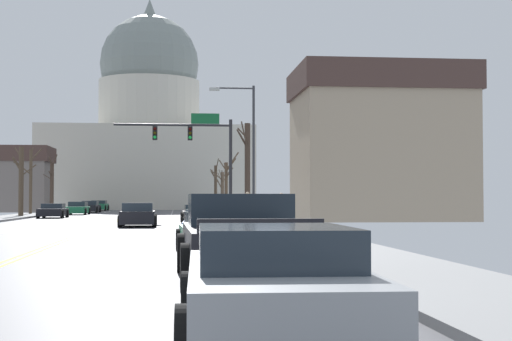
# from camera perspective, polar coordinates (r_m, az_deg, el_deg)

# --- Properties ---
(ground) EXTENTS (20.00, 180.00, 0.20)m
(ground) POSITION_cam_1_polar(r_m,az_deg,el_deg) (38.78, -11.82, -4.23)
(ground) COLOR #48484E
(signal_gantry) EXTENTS (7.91, 0.41, 7.08)m
(signal_gantry) POSITION_cam_1_polar(r_m,az_deg,el_deg) (52.01, -4.27, 1.98)
(signal_gantry) COLOR #28282D
(signal_gantry) RESTS_ON ground
(street_lamp_right) EXTENTS (2.51, 0.24, 7.58)m
(street_lamp_right) POSITION_cam_1_polar(r_m,az_deg,el_deg) (42.46, -0.65, 2.22)
(street_lamp_right) COLOR #333338
(street_lamp_right) RESTS_ON ground
(capitol_building) EXTENTS (28.44, 22.27, 30.02)m
(capitol_building) POSITION_cam_1_polar(r_m,az_deg,el_deg) (111.01, -7.89, 2.57)
(capitol_building) COLOR beige
(capitol_building) RESTS_ON ground
(sedan_near_00) EXTENTS (2.19, 4.25, 1.12)m
(sedan_near_00) POSITION_cam_1_polar(r_m,az_deg,el_deg) (47.82, -4.27, -3.23)
(sedan_near_00) COLOR #6B6056
(sedan_near_00) RESTS_ON ground
(sedan_near_01) EXTENTS (2.04, 4.29, 1.27)m
(sedan_near_01) POSITION_cam_1_polar(r_m,az_deg,el_deg) (41.82, -8.70, -3.28)
(sedan_near_01) COLOR black
(sedan_near_01) RESTS_ON ground
(sedan_near_02) EXTENTS (2.12, 4.40, 1.32)m
(sedan_near_02) POSITION_cam_1_polar(r_m,az_deg,el_deg) (34.78, -3.65, -3.54)
(sedan_near_02) COLOR #1E7247
(sedan_near_02) RESTS_ON ground
(sedan_near_03) EXTENTS (2.10, 4.66, 1.12)m
(sedan_near_03) POSITION_cam_1_polar(r_m,az_deg,el_deg) (27.42, -3.53, -4.11)
(sedan_near_03) COLOR navy
(sedan_near_03) RESTS_ON ground
(sedan_near_04) EXTENTS (2.07, 4.57, 1.15)m
(sedan_near_04) POSITION_cam_1_polar(r_m,az_deg,el_deg) (21.22, -3.15, -4.70)
(sedan_near_04) COLOR #1E7247
(sedan_near_04) RESTS_ON ground
(pickup_truck_near_05) EXTENTS (2.44, 5.63, 1.61)m
(pickup_truck_near_05) POSITION_cam_1_polar(r_m,az_deg,el_deg) (14.56, -1.04, -5.21)
(pickup_truck_near_05) COLOR black
(pickup_truck_near_05) RESTS_ON ground
(sedan_near_06) EXTENTS (2.03, 4.74, 1.24)m
(sedan_near_06) POSITION_cam_1_polar(r_m,az_deg,el_deg) (8.10, 1.24, -8.71)
(sedan_near_06) COLOR #9EA3A8
(sedan_near_06) RESTS_ON ground
(sedan_oncoming_00) EXTENTS (2.01, 4.24, 1.11)m
(sedan_oncoming_00) POSITION_cam_1_polar(r_m,az_deg,el_deg) (61.25, -14.74, -2.91)
(sedan_oncoming_00) COLOR black
(sedan_oncoming_00) RESTS_ON ground
(sedan_oncoming_01) EXTENTS (1.98, 4.46, 1.19)m
(sedan_oncoming_01) POSITION_cam_1_polar(r_m,az_deg,el_deg) (72.40, -13.01, -2.75)
(sedan_oncoming_01) COLOR #1E7247
(sedan_oncoming_01) RESTS_ON ground
(sedan_oncoming_02) EXTENTS (2.00, 4.48, 1.22)m
(sedan_oncoming_02) POSITION_cam_1_polar(r_m,az_deg,el_deg) (82.96, -12.14, -2.65)
(sedan_oncoming_02) COLOR black
(sedan_oncoming_02) RESTS_ON ground
(sedan_oncoming_03) EXTENTS (2.21, 4.38, 1.22)m
(sedan_oncoming_03) POSITION_cam_1_polar(r_m,az_deg,el_deg) (95.35, -11.52, -2.57)
(sedan_oncoming_03) COLOR #1E7247
(sedan_oncoming_03) RESTS_ON ground
(flank_building_01) EXTENTS (11.62, 8.92, 10.38)m
(flank_building_01) POSITION_cam_1_polar(r_m,az_deg,el_deg) (53.58, 9.11, 1.97)
(flank_building_01) COLOR tan
(flank_building_01) RESTS_ON ground
(bare_tree_00) EXTENTS (1.71, 1.63, 5.32)m
(bare_tree_00) POSITION_cam_1_polar(r_m,az_deg,el_deg) (66.50, -2.17, -1.02)
(bare_tree_00) COLOR #4C3D2D
(bare_tree_00) RESTS_ON ground
(bare_tree_01) EXTENTS (1.43, 2.85, 5.87)m
(bare_tree_01) POSITION_cam_1_polar(r_m,az_deg,el_deg) (82.34, -14.83, -1.05)
(bare_tree_01) COLOR #423328
(bare_tree_01) RESTS_ON ground
(bare_tree_02) EXTENTS (2.15, 2.74, 4.50)m
(bare_tree_02) POSITION_cam_1_polar(r_m,az_deg,el_deg) (78.50, -2.51, -1.43)
(bare_tree_02) COLOR brown
(bare_tree_02) RESTS_ON ground
(bare_tree_03) EXTENTS (2.18, 2.14, 5.97)m
(bare_tree_03) POSITION_cam_1_polar(r_m,az_deg,el_deg) (71.30, -16.29, -0.60)
(bare_tree_03) COLOR #4C3D2D
(bare_tree_03) RESTS_ON ground
(bare_tree_04) EXTENTS (0.86, 2.42, 5.79)m
(bare_tree_04) POSITION_cam_1_polar(r_m,az_deg,el_deg) (45.35, -0.65, 0.02)
(bare_tree_04) COLOR #423328
(bare_tree_04) RESTS_ON ground
(bare_tree_05) EXTENTS (1.91, 1.45, 5.37)m
(bare_tree_05) POSITION_cam_1_polar(r_m,az_deg,el_deg) (62.55, -16.94, -0.68)
(bare_tree_05) COLOR #4C3D2D
(bare_tree_05) RESTS_ON ground
(bare_tree_06) EXTENTS (0.86, 2.25, 5.81)m
(bare_tree_06) POSITION_cam_1_polar(r_m,az_deg,el_deg) (87.11, -3.00, -1.19)
(bare_tree_06) COLOR #4C3D2D
(bare_tree_06) RESTS_ON ground
(pedestrian_00) EXTENTS (0.35, 0.34, 1.70)m
(pedestrian_00) POSITION_cam_1_polar(r_m,az_deg,el_deg) (39.62, -0.63, -2.68)
(pedestrian_00) COLOR black
(pedestrian_00) RESTS_ON ground
(pedestrian_01) EXTENTS (0.35, 0.34, 1.65)m
(pedestrian_01) POSITION_cam_1_polar(r_m,az_deg,el_deg) (38.38, 1.87, -2.75)
(pedestrian_01) COLOR black
(pedestrian_01) RESTS_ON ground
(bicycle_parked) EXTENTS (0.12, 1.77, 0.85)m
(bicycle_parked) POSITION_cam_1_polar(r_m,az_deg,el_deg) (35.78, 1.25, -3.71)
(bicycle_parked) COLOR black
(bicycle_parked) RESTS_ON ground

